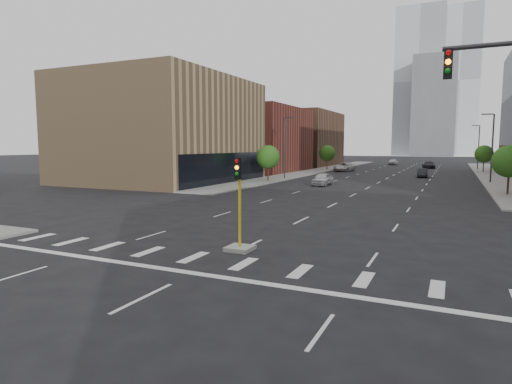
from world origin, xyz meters
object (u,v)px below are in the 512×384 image
Objects in this scene: car_deep_right at (429,165)px; car_far_left at (344,167)px; car_near_left at (322,179)px; car_distant at (393,162)px; car_mid_right at (423,173)px; median_traffic_signal at (239,230)px.

car_far_left is at bearing -137.24° from car_deep_right.
car_distant is at bearing 89.14° from car_near_left.
car_deep_right is (9.83, 48.47, -0.00)m from car_near_left.
car_near_left is 49.45m from car_deep_right.
car_mid_right is 0.91× the size of car_distant.
car_mid_right is (10.42, 19.62, -0.10)m from car_near_left.
car_deep_right is at bearing 60.04° from car_far_left.
car_mid_right is 43.32m from car_distant.
car_far_left reaches higher than car_distant.
car_distant is at bearing 88.37° from car_far_left.
car_near_left and car_deep_right have the same top height.
car_far_left reaches higher than car_mid_right.
median_traffic_signal is 0.74× the size of car_far_left.
car_far_left is (-4.30, 30.00, 0.04)m from car_near_left.
car_far_left is 1.09× the size of car_deep_right.
car_far_left is at bearing -95.54° from car_distant.
car_far_left is 1.28× the size of car_distant.
car_near_left is (-5.73, 33.95, -0.18)m from median_traffic_signal.
car_deep_right is (4.10, 82.42, -0.18)m from median_traffic_signal.
median_traffic_signal is at bearing -73.62° from car_far_left.
median_traffic_signal reaches higher than car_far_left.
car_near_left is 22.22m from car_mid_right.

